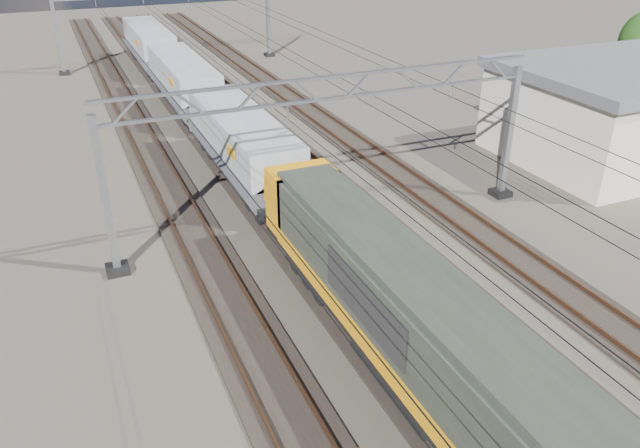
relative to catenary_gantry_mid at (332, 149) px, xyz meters
name	(u,v)px	position (x,y,z in m)	size (l,w,h in m)	color
ground	(372,271)	(0.00, -4.00, -3.91)	(160.00, 160.00, 0.00)	black
track_outer_west	(229,303)	(-6.00, -4.00, -3.83)	(2.60, 140.00, 0.30)	black
track_loco	(327,280)	(-2.00, -4.00, -3.83)	(2.60, 140.00, 0.30)	black
track_inner_east	(414,260)	(2.00, -4.00, -3.83)	(2.60, 140.00, 0.30)	black
track_outer_east	(493,242)	(6.00, -4.00, -3.83)	(2.60, 140.00, 0.30)	black
catenary_gantry_mid	(332,149)	(0.00, 0.00, 0.00)	(19.90, 0.90, 7.11)	#92989F
catenary_gantry_far	(168,21)	(0.00, 36.00, 0.00)	(19.90, 0.90, 7.11)	#92989F
overhead_wires	(297,85)	(0.00, 4.00, 1.84)	(12.03, 140.00, 0.53)	black
locomotive	(419,327)	(-2.00, -10.66, -1.58)	(2.76, 21.10, 3.62)	black
hopper_wagon_lead	(242,142)	(-2.00, 7.03, -1.67)	(3.38, 13.00, 3.25)	black
hopper_wagon_mid	(184,79)	(-2.00, 21.23, -1.67)	(3.38, 13.00, 3.25)	black
hopper_wagon_third	(149,43)	(-2.00, 35.43, -1.67)	(3.38, 13.00, 3.25)	black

